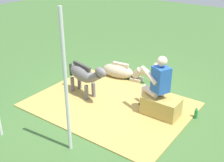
{
  "coord_description": "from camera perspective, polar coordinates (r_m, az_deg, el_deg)",
  "views": [
    {
      "loc": [
        -3.28,
        4.69,
        3.21
      ],
      "look_at": [
        -0.03,
        0.17,
        0.55
      ],
      "focal_mm": 46.32,
      "sensor_mm": 36.0,
      "label": 1
    }
  ],
  "objects": [
    {
      "name": "ground_plane",
      "position": [
        6.56,
        0.67,
        -3.76
      ],
      "size": [
        24.0,
        24.0,
        0.0
      ],
      "primitive_type": "plane",
      "color": "#426B33"
    },
    {
      "name": "hay_patch",
      "position": [
        6.36,
        -0.43,
        -4.64
      ],
      "size": [
        3.37,
        2.53,
        0.02
      ],
      "primitive_type": "cube",
      "color": "tan",
      "rests_on": "ground"
    },
    {
      "name": "hay_bale",
      "position": [
        5.98,
        9.63,
        -5.03
      ],
      "size": [
        0.75,
        0.44,
        0.41
      ],
      "primitive_type": "cube",
      "color": "tan",
      "rests_on": "ground"
    },
    {
      "name": "person_seated",
      "position": [
        5.85,
        8.89,
        -0.26
      ],
      "size": [
        0.72,
        0.58,
        1.29
      ],
      "color": "beige",
      "rests_on": "ground"
    },
    {
      "name": "pony_standing",
      "position": [
        6.53,
        -5.46,
        1.23
      ],
      "size": [
        1.33,
        0.53,
        0.89
      ],
      "color": "slate",
      "rests_on": "ground"
    },
    {
      "name": "pony_lying",
      "position": [
        7.54,
        1.82,
        1.91
      ],
      "size": [
        1.36,
        0.51,
        0.42
      ],
      "color": "tan",
      "rests_on": "ground"
    },
    {
      "name": "soda_bottle",
      "position": [
        6.1,
        16.27,
        -6.06
      ],
      "size": [
        0.07,
        0.07,
        0.25
      ],
      "color": "#268C3F",
      "rests_on": "ground"
    },
    {
      "name": "tent_pole_left",
      "position": [
        4.54,
        -9.1,
        -0.82
      ],
      "size": [
        0.06,
        0.06,
        2.43
      ],
      "primitive_type": "cylinder",
      "color": "silver",
      "rests_on": "ground"
    }
  ]
}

